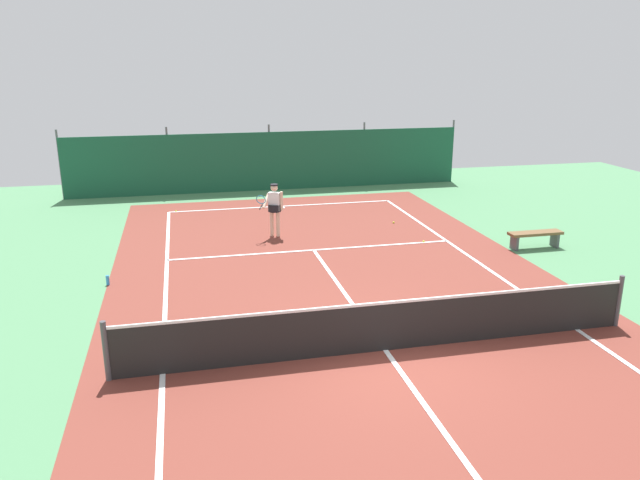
{
  "coord_description": "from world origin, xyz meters",
  "views": [
    {
      "loc": [
        -3.54,
        -9.99,
        5.36
      ],
      "look_at": [
        -0.26,
        4.46,
        0.9
      ],
      "focal_mm": 34.37,
      "sensor_mm": 36.0,
      "label": 1
    }
  ],
  "objects_px": {
    "tennis_net": "(386,326)",
    "parked_car": "(185,163)",
    "tennis_ball_near_player": "(394,222)",
    "water_bottle": "(108,280)",
    "tennis_player": "(274,206)",
    "courtside_bench": "(535,236)",
    "tennis_ball_by_sideline": "(424,241)",
    "tennis_ball_midcourt": "(176,211)"
  },
  "relations": [
    {
      "from": "tennis_player",
      "to": "tennis_ball_midcourt",
      "type": "distance_m",
      "value": 4.97
    },
    {
      "from": "tennis_ball_midcourt",
      "to": "tennis_ball_by_sideline",
      "type": "distance_m",
      "value": 9.11
    },
    {
      "from": "tennis_ball_by_sideline",
      "to": "water_bottle",
      "type": "xyz_separation_m",
      "value": [
        -8.87,
        -1.62,
        0.09
      ]
    },
    {
      "from": "tennis_ball_midcourt",
      "to": "water_bottle",
      "type": "xyz_separation_m",
      "value": [
        -1.63,
        -7.14,
        0.09
      ]
    },
    {
      "from": "tennis_ball_midcourt",
      "to": "tennis_ball_by_sideline",
      "type": "xyz_separation_m",
      "value": [
        7.24,
        -5.52,
        0.0
      ]
    },
    {
      "from": "parked_car",
      "to": "courtside_bench",
      "type": "xyz_separation_m",
      "value": [
        9.72,
        -12.32,
        -0.46
      ]
    },
    {
      "from": "water_bottle",
      "to": "tennis_ball_by_sideline",
      "type": "bearing_deg",
      "value": 10.35
    },
    {
      "from": "tennis_player",
      "to": "parked_car",
      "type": "xyz_separation_m",
      "value": [
        -2.54,
        9.42,
        -0.12
      ]
    },
    {
      "from": "courtside_bench",
      "to": "water_bottle",
      "type": "relative_size",
      "value": 6.67
    },
    {
      "from": "tennis_player",
      "to": "water_bottle",
      "type": "relative_size",
      "value": 6.83
    },
    {
      "from": "tennis_ball_midcourt",
      "to": "courtside_bench",
      "type": "bearing_deg",
      "value": -33.61
    },
    {
      "from": "tennis_ball_midcourt",
      "to": "courtside_bench",
      "type": "height_order",
      "value": "courtside_bench"
    },
    {
      "from": "parked_car",
      "to": "tennis_player",
      "type": "bearing_deg",
      "value": -68.3
    },
    {
      "from": "tennis_net",
      "to": "tennis_ball_midcourt",
      "type": "bearing_deg",
      "value": 107.89
    },
    {
      "from": "parked_car",
      "to": "tennis_ball_by_sideline",
      "type": "bearing_deg",
      "value": -51.9
    },
    {
      "from": "tennis_player",
      "to": "parked_car",
      "type": "distance_m",
      "value": 9.76
    },
    {
      "from": "courtside_bench",
      "to": "parked_car",
      "type": "bearing_deg",
      "value": 128.26
    },
    {
      "from": "tennis_net",
      "to": "tennis_player",
      "type": "xyz_separation_m",
      "value": [
        -0.87,
        8.09,
        0.45
      ]
    },
    {
      "from": "tennis_net",
      "to": "tennis_ball_by_sideline",
      "type": "relative_size",
      "value": 153.33
    },
    {
      "from": "water_bottle",
      "to": "tennis_player",
      "type": "bearing_deg",
      "value": 35.38
    },
    {
      "from": "tennis_net",
      "to": "courtside_bench",
      "type": "bearing_deg",
      "value": 39.48
    },
    {
      "from": "tennis_player",
      "to": "courtside_bench",
      "type": "bearing_deg",
      "value": -174.54
    },
    {
      "from": "tennis_player",
      "to": "tennis_ball_midcourt",
      "type": "relative_size",
      "value": 24.85
    },
    {
      "from": "tennis_ball_near_player",
      "to": "water_bottle",
      "type": "bearing_deg",
      "value": -155.94
    },
    {
      "from": "tennis_ball_near_player",
      "to": "parked_car",
      "type": "bearing_deg",
      "value": 127.0
    },
    {
      "from": "parked_car",
      "to": "water_bottle",
      "type": "height_order",
      "value": "parked_car"
    },
    {
      "from": "tennis_net",
      "to": "tennis_ball_midcourt",
      "type": "xyz_separation_m",
      "value": [
        -3.86,
        11.95,
        -0.48
      ]
    },
    {
      "from": "tennis_ball_near_player",
      "to": "courtside_bench",
      "type": "bearing_deg",
      "value": -48.75
    },
    {
      "from": "tennis_net",
      "to": "water_bottle",
      "type": "height_order",
      "value": "tennis_net"
    },
    {
      "from": "tennis_ball_midcourt",
      "to": "parked_car",
      "type": "xyz_separation_m",
      "value": [
        0.45,
        5.56,
        0.81
      ]
    },
    {
      "from": "tennis_net",
      "to": "courtside_bench",
      "type": "distance_m",
      "value": 8.18
    },
    {
      "from": "courtside_bench",
      "to": "tennis_ball_by_sideline",
      "type": "bearing_deg",
      "value": 157.17
    },
    {
      "from": "tennis_net",
      "to": "water_bottle",
      "type": "relative_size",
      "value": 42.17
    },
    {
      "from": "tennis_ball_near_player",
      "to": "tennis_ball_by_sideline",
      "type": "xyz_separation_m",
      "value": [
        0.15,
        -2.28,
        0.0
      ]
    },
    {
      "from": "tennis_net",
      "to": "tennis_ball_by_sideline",
      "type": "height_order",
      "value": "tennis_net"
    },
    {
      "from": "tennis_player",
      "to": "tennis_ball_near_player",
      "type": "bearing_deg",
      "value": -144.06
    },
    {
      "from": "tennis_net",
      "to": "tennis_ball_midcourt",
      "type": "height_order",
      "value": "tennis_net"
    },
    {
      "from": "courtside_bench",
      "to": "water_bottle",
      "type": "distance_m",
      "value": 11.81
    },
    {
      "from": "tennis_net",
      "to": "parked_car",
      "type": "distance_m",
      "value": 17.85
    },
    {
      "from": "tennis_ball_near_player",
      "to": "tennis_ball_by_sideline",
      "type": "height_order",
      "value": "same"
    },
    {
      "from": "tennis_ball_by_sideline",
      "to": "courtside_bench",
      "type": "height_order",
      "value": "courtside_bench"
    },
    {
      "from": "tennis_ball_by_sideline",
      "to": "water_bottle",
      "type": "distance_m",
      "value": 9.02
    }
  ]
}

